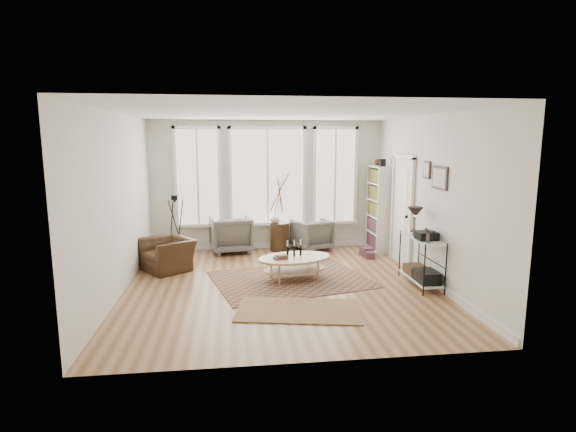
{
  "coord_description": "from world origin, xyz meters",
  "views": [
    {
      "loc": [
        -0.79,
        -7.37,
        2.46
      ],
      "look_at": [
        0.2,
        0.6,
        1.1
      ],
      "focal_mm": 28.0,
      "sensor_mm": 36.0,
      "label": 1
    }
  ],
  "objects": [
    {
      "name": "rug_main",
      "position": [
        0.21,
        0.27,
        0.01
      ],
      "size": [
        3.04,
        2.56,
        0.01
      ],
      "primitive_type": "cube",
      "rotation": [
        0.0,
        0.0,
        0.25
      ],
      "color": "brown",
      "rests_on": "ground"
    },
    {
      "name": "wall_art",
      "position": [
        2.58,
        -0.27,
        1.88
      ],
      "size": [
        0.04,
        0.88,
        0.44
      ],
      "color": "black",
      "rests_on": "ground"
    },
    {
      "name": "door",
      "position": [
        2.57,
        1.15,
        1.12
      ],
      "size": [
        0.09,
        1.06,
        2.22
      ],
      "color": "silver",
      "rests_on": "ground"
    },
    {
      "name": "low_shelf",
      "position": [
        2.38,
        -0.3,
        0.51
      ],
      "size": [
        0.38,
        1.08,
        1.3
      ],
      "color": "white",
      "rests_on": "ground"
    },
    {
      "name": "accent_chair",
      "position": [
        -2.06,
        1.19,
        0.3
      ],
      "size": [
        1.23,
        1.21,
        0.61
      ],
      "primitive_type": "imported",
      "rotation": [
        0.0,
        0.0,
        -0.94
      ],
      "color": "#372516",
      "rests_on": "ground"
    },
    {
      "name": "room",
      "position": [
        0.02,
        0.03,
        1.43
      ],
      "size": [
        5.5,
        5.54,
        2.9
      ],
      "color": "#A17753",
      "rests_on": "ground"
    },
    {
      "name": "book_stack_far",
      "position": [
        2.05,
        1.53,
        0.07
      ],
      "size": [
        0.2,
        0.24,
        0.14
      ],
      "primitive_type": "cube",
      "rotation": [
        0.0,
        0.0,
        -0.11
      ],
      "color": "maroon",
      "rests_on": "ground"
    },
    {
      "name": "armchair_right",
      "position": [
        0.98,
        2.45,
        0.35
      ],
      "size": [
        0.98,
        0.99,
        0.7
      ],
      "primitive_type": "imported",
      "rotation": [
        0.0,
        0.0,
        3.52
      ],
      "color": "slate",
      "rests_on": "ground"
    },
    {
      "name": "coffee_table",
      "position": [
        0.27,
        0.28,
        0.33
      ],
      "size": [
        1.48,
        1.13,
        0.61
      ],
      "color": "tan",
      "rests_on": "ground"
    },
    {
      "name": "armchair_left",
      "position": [
        -0.85,
        2.45,
        0.4
      ],
      "size": [
        0.99,
        1.01,
        0.8
      ],
      "primitive_type": "imported",
      "rotation": [
        0.0,
        0.0,
        3.31
      ],
      "color": "slate",
      "rests_on": "ground"
    },
    {
      "name": "rug_runner",
      "position": [
        0.14,
        -1.21,
        0.01
      ],
      "size": [
        1.95,
        1.32,
        0.01
      ],
      "primitive_type": "cube",
      "rotation": [
        0.0,
        0.0,
        -0.19
      ],
      "color": "brown",
      "rests_on": "ground"
    },
    {
      "name": "vase",
      "position": [
        0.13,
        2.45,
        0.76
      ],
      "size": [
        0.26,
        0.26,
        0.25
      ],
      "primitive_type": "imported",
      "rotation": [
        0.0,
        0.0,
        -0.08
      ],
      "color": "silver",
      "rests_on": "side_table"
    },
    {
      "name": "tripod_camera",
      "position": [
        -2.01,
        2.26,
        0.6
      ],
      "size": [
        0.46,
        0.46,
        1.3
      ],
      "color": "black",
      "rests_on": "ground"
    },
    {
      "name": "book_stack_near",
      "position": [
        2.05,
        1.74,
        0.09
      ],
      "size": [
        0.26,
        0.31,
        0.18
      ],
      "primitive_type": "cube",
      "rotation": [
        0.0,
        0.0,
        0.12
      ],
      "color": "maroon",
      "rests_on": "ground"
    },
    {
      "name": "bay_window",
      "position": [
        0.0,
        2.71,
        1.61
      ],
      "size": [
        4.14,
        0.12,
        2.24
      ],
      "color": "#D3AD87",
      "rests_on": "ground"
    },
    {
      "name": "side_table",
      "position": [
        0.24,
        2.45,
        0.86
      ],
      "size": [
        0.42,
        0.42,
        1.78
      ],
      "color": "#372516",
      "rests_on": "ground"
    },
    {
      "name": "bookcase",
      "position": [
        2.44,
        2.23,
        0.96
      ],
      "size": [
        0.31,
        0.85,
        2.06
      ],
      "color": "white",
      "rests_on": "ground"
    }
  ]
}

